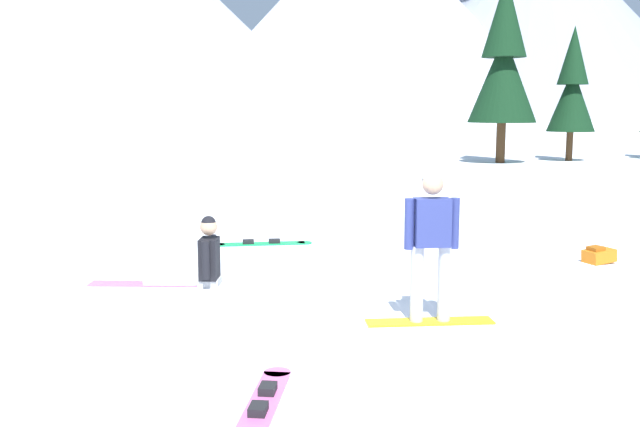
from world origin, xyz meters
TOP-DOWN VIEW (x-y plane):
  - ground_plane at (0.00, 0.00)m, footprint 800.00×800.00m
  - snowboarder_foreground at (0.98, 0.29)m, footprint 1.50×0.60m
  - snowboarder_midground at (-2.22, 1.64)m, footprint 1.86×0.63m
  - loose_snowboard_far_spare at (-0.43, -2.25)m, footprint 0.30×1.68m
  - loose_snowboard_near_left at (-1.98, 4.71)m, footprint 1.85×0.75m
  - backpack_orange at (3.70, 3.92)m, footprint 0.55×0.51m
  - pine_tree_tall at (7.71, 26.73)m, footprint 2.15×2.15m
  - pine_tree_short at (4.42, 25.01)m, footprint 2.99×2.99m
  - peak_north_spur at (-11.33, 160.65)m, footprint 89.66×89.66m
  - peak_west_ridge at (27.66, 173.62)m, footprint 86.44×86.44m

SIDE VIEW (x-z plane):
  - ground_plane at x=0.00m, z-range 0.00..0.00m
  - loose_snowboard_near_left at x=-1.98m, z-range -0.02..0.07m
  - loose_snowboard_far_spare at x=-0.43m, z-range -0.02..0.07m
  - backpack_orange at x=3.70m, z-range -0.01..0.27m
  - snowboarder_midground at x=-2.22m, z-range -0.15..0.83m
  - snowboarder_foreground at x=0.98m, z-range 0.05..1.78m
  - pine_tree_tall at x=7.71m, z-range 0.27..6.40m
  - pine_tree_short at x=4.42m, z-range 0.36..8.48m
  - peak_north_spur at x=-11.33m, z-range 1.06..48.25m
  - peak_west_ridge at x=27.66m, z-range 1.06..48.32m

